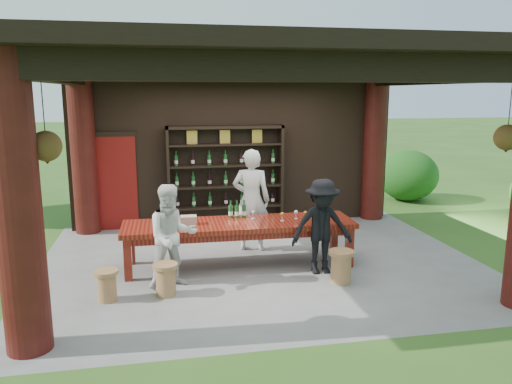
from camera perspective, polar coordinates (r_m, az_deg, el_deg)
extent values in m
plane|color=#2D5119|center=(8.64, 0.51, -8.01)|extent=(90.00, 90.00, 0.00)
cube|color=slate|center=(8.66, 0.51, -8.32)|extent=(7.40, 5.90, 0.10)
cube|color=black|center=(10.93, -2.36, 4.94)|extent=(7.00, 0.18, 3.30)
cube|color=maroon|center=(10.85, -15.95, 0.99)|extent=(0.95, 0.06, 2.00)
cylinder|color=#380C0A|center=(5.92, -25.62, -1.59)|extent=(0.50, 0.50, 3.30)
cylinder|color=#380C0A|center=(10.72, -19.12, 4.20)|extent=(0.50, 0.50, 3.30)
cylinder|color=#380C0A|center=(11.64, 13.38, 5.03)|extent=(0.50, 0.50, 3.30)
cube|color=black|center=(5.83, 5.41, 14.13)|extent=(6.70, 0.35, 0.35)
cube|color=black|center=(8.14, -22.30, 12.54)|extent=(0.30, 5.20, 0.30)
cube|color=black|center=(9.32, 20.37, 12.41)|extent=(0.30, 5.20, 0.30)
cube|color=black|center=(8.18, 0.55, 15.10)|extent=(7.50, 6.00, 0.20)
cylinder|color=black|center=(5.93, -23.11, 8.17)|extent=(0.01, 0.01, 0.75)
cone|color=black|center=(5.96, -22.78, 3.81)|extent=(0.32, 0.32, 0.18)
sphere|color=#1E5919|center=(5.95, -22.86, 4.86)|extent=(0.34, 0.34, 0.34)
cylinder|color=black|center=(7.33, 27.01, 8.27)|extent=(0.01, 0.01, 0.75)
cone|color=black|center=(7.36, 26.70, 4.74)|extent=(0.32, 0.32, 0.18)
sphere|color=#1E5919|center=(7.35, 26.77, 5.59)|extent=(0.34, 0.34, 0.34)
cube|color=#5E140D|center=(8.30, -1.93, -3.71)|extent=(3.83, 1.04, 0.08)
cube|color=#5E140D|center=(8.32, -1.92, -4.38)|extent=(3.63, 0.88, 0.12)
cube|color=#5E140D|center=(7.98, -14.43, -7.50)|extent=(0.12, 0.12, 0.67)
cube|color=#5E140D|center=(8.47, 10.62, -6.22)|extent=(0.12, 0.12, 0.67)
cube|color=#5E140D|center=(8.72, -14.07, -5.87)|extent=(0.12, 0.12, 0.67)
cube|color=#5E140D|center=(9.18, 8.89, -4.80)|extent=(0.12, 0.12, 0.67)
cylinder|color=#94653B|center=(7.35, -10.27, -10.02)|extent=(0.28, 0.28, 0.41)
cylinder|color=#94653B|center=(7.27, -10.33, -8.29)|extent=(0.36, 0.36, 0.06)
cylinder|color=#94653B|center=(7.79, 9.69, -8.63)|extent=(0.31, 0.31, 0.45)
cylinder|color=#94653B|center=(7.71, 9.75, -6.85)|extent=(0.39, 0.39, 0.06)
cylinder|color=#94653B|center=(7.37, -16.68, -10.39)|extent=(0.27, 0.27, 0.39)
cylinder|color=#94653B|center=(7.29, -16.78, -8.77)|extent=(0.34, 0.34, 0.05)
imported|color=silver|center=(9.07, -0.54, -0.93)|extent=(0.78, 0.62, 1.87)
imported|color=silver|center=(7.49, -9.58, -5.00)|extent=(0.86, 0.73, 1.55)
imported|color=black|center=(8.00, 7.53, -3.95)|extent=(1.00, 0.59, 1.53)
cube|color=#BF6672|center=(8.19, -7.71, -3.21)|extent=(0.26, 0.18, 0.14)
ellipsoid|color=#194C14|center=(14.01, 16.93, 1.43)|extent=(1.60, 1.60, 1.36)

